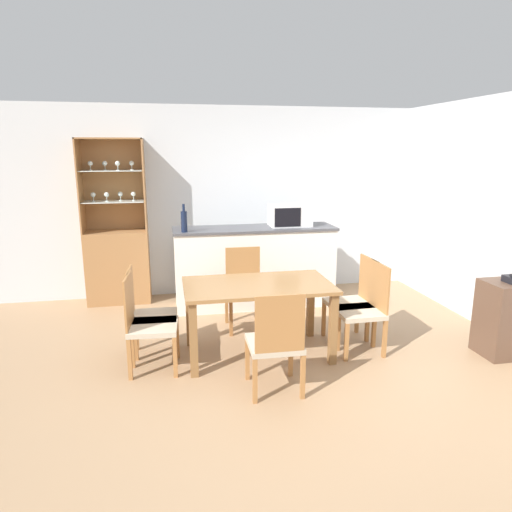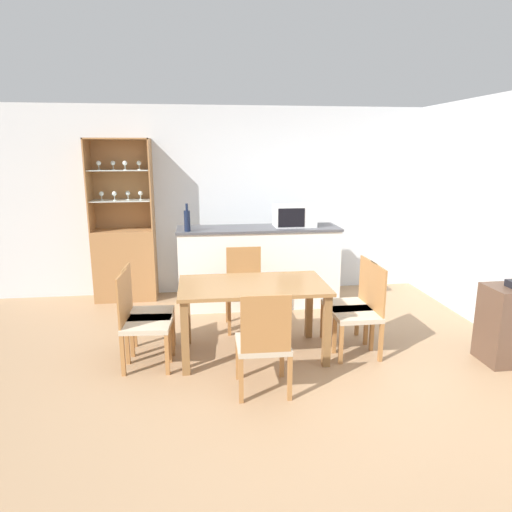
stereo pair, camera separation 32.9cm
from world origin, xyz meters
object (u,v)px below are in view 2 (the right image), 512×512
Objects in this scene: dining_chair_side_right_near at (360,312)px; wine_bottle at (187,220)px; dining_chair_side_right_far at (352,303)px; side_cabinet at (511,324)px; dining_table at (253,295)px; dining_chair_head_far at (245,289)px; microwave at (294,216)px; dining_chair_head_near at (263,343)px; display_cabinet at (125,253)px; dining_chair_side_left_far at (145,312)px; dining_chair_side_left_near at (142,321)px.

wine_bottle is at bearing 49.80° from dining_chair_side_right_near.
dining_chair_side_right_far reaches higher than side_cabinet.
dining_chair_head_far is (0.00, 0.74, -0.17)m from dining_table.
microwave is at bearing 64.43° from dining_table.
dining_table is at bearing -63.81° from wine_bottle.
wine_bottle is (-0.63, 2.03, 0.72)m from dining_chair_head_near.
dining_chair_side_right_far is at bearing -35.80° from display_cabinet.
dining_chair_side_left_far is (-1.04, -0.62, 0.00)m from dining_chair_head_far.
display_cabinet is 1.88m from dining_chair_side_left_far.
dining_chair_head_far is 1.21× the size of side_cabinet.
dining_chair_side_right_far is 2.68× the size of wine_bottle.
dining_table is at bearing 100.61° from dining_chair_side_left_near.
dining_chair_side_right_near is (1.04, -0.86, 0.00)m from dining_chair_head_far.
dining_chair_side_right_far is (1.04, -0.62, 0.00)m from dining_chair_head_far.
display_cabinet is 1.20m from wine_bottle.
display_cabinet is at bearing -163.96° from dining_chair_side_left_far.
wine_bottle is at bearing -37.69° from display_cabinet.
dining_chair_head_far and dining_chair_head_near have the same top height.
dining_chair_head_near is 1.00× the size of dining_chair_side_right_far.
microwave reaches higher than dining_table.
dining_chair_side_right_near and dining_chair_side_left_far have the same top height.
dining_table is 1.53m from wine_bottle.
dining_chair_head_near is 1.21m from dining_chair_side_left_near.
dining_chair_side_right_near is at bearing 165.66° from side_cabinet.
dining_chair_side_right_near is (2.08, -0.00, 0.00)m from dining_chair_side_left_near.
dining_chair_side_left_far reaches higher than side_cabinet.
dining_chair_side_left_near is at bearing 2.37° from dining_chair_side_left_far.
dining_chair_side_left_near is 0.24m from dining_chair_side_left_far.
dining_chair_side_left_near is 2.08m from dining_chair_side_right_near.
dining_chair_side_right_far is at bearing 6.74° from dining_table.
dining_chair_side_right_far is 1.58m from microwave.
dining_table is 1.58× the size of dining_chair_head_far.
dining_chair_head_far is (1.48, -1.21, -0.19)m from display_cabinet.
dining_chair_head_far and dining_chair_side_left_far have the same top height.
dining_chair_head_near is 1.00× the size of dining_chair_side_left_far.
dining_chair_side_right_far reaches higher than dining_table.
dining_chair_side_right_near is at bearing -6.63° from dining_table.
dining_chair_side_left_near is 2.48m from microwave.
display_cabinet is 1.50× the size of dining_table.
wine_bottle is 0.45× the size of side_cabinet.
microwave is 1.55× the size of wine_bottle.
microwave is (-0.33, 1.61, 0.72)m from dining_chair_side_right_near.
dining_table is at bearing 90.46° from dining_chair_head_far.
dining_table is 1.06m from dining_chair_side_right_far.
dining_chair_side_left_near is 1.63m from wine_bottle.
side_cabinet is (3.43, -0.59, -0.07)m from dining_chair_side_left_far.
wine_bottle reaches higher than dining_chair_side_left_near.
display_cabinet is 3.27m from dining_chair_side_right_near.
display_cabinet is at bearing 127.36° from dining_table.
dining_chair_head_far is 1.00× the size of dining_chair_side_left_far.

